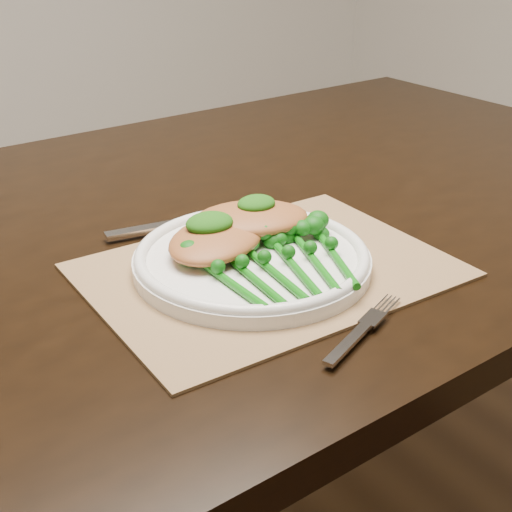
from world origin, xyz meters
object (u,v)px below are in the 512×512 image
dining_table (218,425)px  broccolini_bundle (284,269)px  placemat (268,270)px  dinner_plate (252,258)px  chicken_fillet_left (216,239)px

dining_table → broccolini_bundle: 0.46m
dining_table → broccolini_bundle: bearing=-104.1°
placemat → dining_table: bearing=78.7°
placemat → broccolini_bundle: (-0.01, -0.04, 0.02)m
dinner_plate → broccolini_bundle: 0.06m
broccolini_bundle → dinner_plate: bearing=104.2°
dinner_plate → chicken_fillet_left: bearing=126.8°
dining_table → chicken_fillet_left: (-0.08, -0.15, 0.41)m
chicken_fillet_left → broccolini_bundle: (0.03, -0.09, -0.01)m
dinner_plate → chicken_fillet_left: (-0.03, 0.03, 0.02)m
dinner_plate → broccolini_bundle: size_ratio=1.41×
dining_table → dinner_plate: (-0.05, -0.18, 0.39)m
dinner_plate → chicken_fillet_left: 0.05m
placemat → dinner_plate: 0.02m
placemat → chicken_fillet_left: 0.07m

